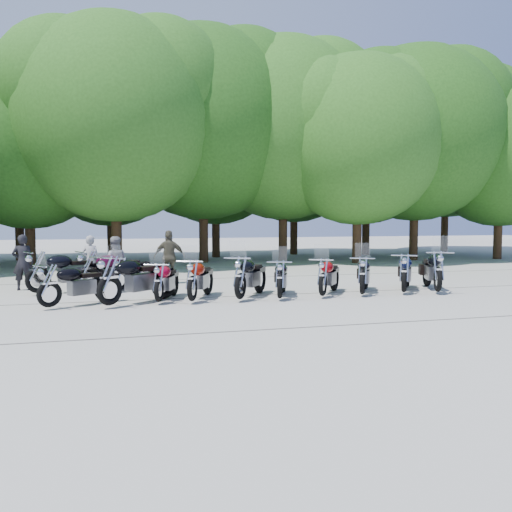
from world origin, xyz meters
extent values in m
plane|color=gray|center=(0.00, 0.00, 0.00)|extent=(90.00, 90.00, 0.00)
cylinder|color=#3A2614|center=(-7.25, 12.84, 1.65)|extent=(0.44, 0.44, 3.31)
sphere|color=#286319|center=(-7.25, 12.84, 5.32)|extent=(7.31, 7.31, 7.31)
cylinder|color=#3A2614|center=(-3.57, 11.24, 1.97)|extent=(0.44, 0.44, 3.93)
sphere|color=#357721|center=(-3.57, 11.24, 6.33)|extent=(8.70, 8.70, 8.70)
cylinder|color=#3A2614|center=(0.54, 13.09, 2.06)|extent=(0.44, 0.44, 4.13)
sphere|color=#286319|center=(0.54, 13.09, 6.64)|extent=(9.13, 9.13, 9.13)
cylinder|color=#3A2614|center=(4.61, 13.20, 2.05)|extent=(0.44, 0.44, 4.09)
sphere|color=#357721|center=(4.61, 13.20, 6.58)|extent=(9.04, 9.04, 9.04)
cylinder|color=#3A2614|center=(7.55, 10.82, 1.81)|extent=(0.44, 0.44, 3.62)
sphere|color=#357721|center=(7.55, 10.82, 5.82)|extent=(8.00, 8.00, 8.00)
cylinder|color=#3A2614|center=(11.20, 11.78, 1.99)|extent=(0.44, 0.44, 3.98)
sphere|color=#286319|center=(11.20, 11.78, 6.40)|extent=(8.79, 8.79, 8.79)
cylinder|color=#3A2614|center=(15.83, 11.20, 1.70)|extent=(0.44, 0.44, 3.41)
sphere|color=#286319|center=(15.83, 11.20, 5.48)|extent=(7.53, 7.53, 7.53)
cylinder|color=#3A2614|center=(-8.29, 16.97, 1.76)|extent=(0.44, 0.44, 3.52)
sphere|color=#357721|center=(-8.29, 16.97, 5.66)|extent=(7.78, 7.78, 7.78)
cylinder|color=#3A2614|center=(-3.76, 16.43, 1.71)|extent=(0.44, 0.44, 3.42)
sphere|color=#286319|center=(-3.76, 16.43, 5.50)|extent=(7.56, 7.56, 7.56)
cylinder|color=#3A2614|center=(1.80, 16.47, 1.78)|extent=(0.44, 0.44, 3.56)
sphere|color=#286319|center=(1.80, 16.47, 5.73)|extent=(7.88, 7.88, 7.88)
cylinder|color=#3A2614|center=(6.69, 17.47, 1.88)|extent=(0.44, 0.44, 3.76)
sphere|color=#286319|center=(6.69, 17.47, 6.04)|extent=(8.31, 8.31, 8.31)
cylinder|color=#3A2614|center=(10.68, 16.09, 1.81)|extent=(0.44, 0.44, 3.63)
sphere|color=#357721|center=(10.68, 16.09, 5.83)|extent=(8.02, 8.02, 8.02)
cylinder|color=#3A2614|center=(16.61, 17.02, 2.19)|extent=(0.44, 0.44, 4.37)
sphere|color=#286319|center=(16.61, 17.02, 7.03)|extent=(9.67, 9.67, 9.67)
imported|color=black|center=(-6.39, 4.42, 0.83)|extent=(0.62, 0.42, 1.67)
imported|color=gray|center=(-3.76, 3.84, 0.80)|extent=(0.79, 0.62, 1.60)
imported|color=#4F4B38|center=(-2.01, 4.86, 0.87)|extent=(1.07, 0.55, 1.75)
imported|color=#9B9B9D|center=(-4.47, 4.84, 0.81)|extent=(0.69, 0.58, 1.61)
camera|label=1|loc=(-3.93, -12.87, 2.14)|focal=38.00mm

